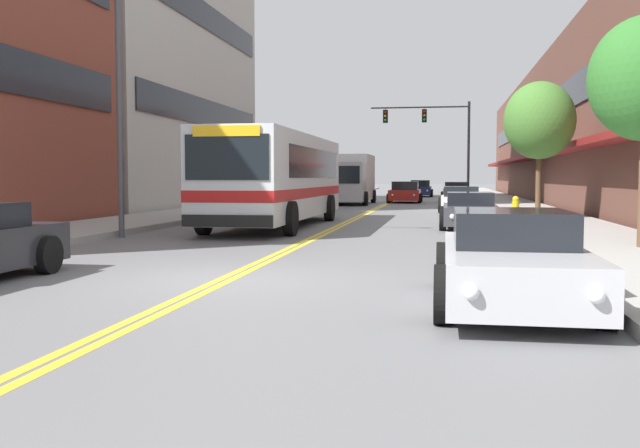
{
  "coord_description": "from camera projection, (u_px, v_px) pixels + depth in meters",
  "views": [
    {
      "loc": [
        3.52,
        -11.23,
        1.69
      ],
      "look_at": [
        -1.26,
        16.26,
        -0.16
      ],
      "focal_mm": 40.0,
      "sensor_mm": 36.0,
      "label": 1
    }
  ],
  "objects": [
    {
      "name": "sidewalk_left",
      "position": [
        286.0,
        200.0,
        49.36
      ],
      "size": [
        3.52,
        106.0,
        0.18
      ],
      "color": "#9E9B96",
      "rests_on": "ground_plane"
    },
    {
      "name": "car_slate_blue_parked_left_mid",
      "position": [
        294.0,
        197.0,
        38.26
      ],
      "size": [
        2.15,
        4.48,
        1.27
      ],
      "color": "#475675",
      "rests_on": "ground_plane"
    },
    {
      "name": "car_champagne_parked_right_far",
      "position": [
        457.0,
        193.0,
        47.32
      ],
      "size": [
        2.07,
        4.57,
        1.35
      ],
      "color": "beige",
      "rests_on": "ground_plane"
    },
    {
      "name": "ground_plane",
      "position": [
        391.0,
        202.0,
        48.12
      ],
      "size": [
        240.0,
        240.0,
        0.0
      ],
      "primitive_type": "plane",
      "color": "slate"
    },
    {
      "name": "box_truck",
      "position": [
        351.0,
        179.0,
        44.09
      ],
      "size": [
        2.65,
        6.94,
        3.06
      ],
      "color": "#B7B7BC",
      "rests_on": "ground_plane"
    },
    {
      "name": "city_bus",
      "position": [
        278.0,
        175.0,
        24.37
      ],
      "size": [
        2.88,
        11.59,
        3.07
      ],
      "color": "silver",
      "rests_on": "ground_plane"
    },
    {
      "name": "car_white_parked_right_end",
      "position": [
        461.0,
        200.0,
        34.8
      ],
      "size": [
        2.15,
        4.92,
        1.22
      ],
      "color": "white",
      "rests_on": "ground_plane"
    },
    {
      "name": "storefront_row_right",
      "position": [
        599.0,
        133.0,
        45.56
      ],
      "size": [
        9.1,
        68.0,
        8.94
      ],
      "color": "brown",
      "rests_on": "ground_plane"
    },
    {
      "name": "street_tree_right_mid",
      "position": [
        540.0,
        121.0,
        26.2
      ],
      "size": [
        2.59,
        2.59,
        5.01
      ],
      "color": "brown",
      "rests_on": "sidewalk_right"
    },
    {
      "name": "car_black_parked_left_far",
      "position": [
        317.0,
        194.0,
        44.3
      ],
      "size": [
        2.21,
        4.82,
        1.4
      ],
      "color": "black",
      "rests_on": "ground_plane"
    },
    {
      "name": "fire_hydrant",
      "position": [
        515.0,
        209.0,
        24.38
      ],
      "size": [
        0.33,
        0.25,
        0.86
      ],
      "color": "yellow",
      "rests_on": "sidewalk_right"
    },
    {
      "name": "car_silver_parked_right_foreground",
      "position": [
        512.0,
        260.0,
        9.41
      ],
      "size": [
        1.99,
        4.72,
        1.24
      ],
      "color": "#B7B7BC",
      "rests_on": "ground_plane"
    },
    {
      "name": "centre_line",
      "position": [
        391.0,
        202.0,
        48.12
      ],
      "size": [
        0.34,
        106.0,
        0.01
      ],
      "color": "yellow",
      "rests_on": "ground_plane"
    },
    {
      "name": "traffic_signal_mast",
      "position": [
        435.0,
        130.0,
        50.06
      ],
      "size": [
        6.94,
        0.38,
        6.93
      ],
      "color": "#47474C",
      "rests_on": "ground_plane"
    },
    {
      "name": "car_red_moving_lead",
      "position": [
        405.0,
        193.0,
        46.86
      ],
      "size": [
        2.2,
        4.34,
        1.38
      ],
      "color": "maroon",
      "rests_on": "ground_plane"
    },
    {
      "name": "car_dark_grey_parked_right_mid",
      "position": [
        470.0,
        211.0,
        23.61
      ],
      "size": [
        1.98,
        4.75,
        1.17
      ],
      "color": "#38383D",
      "rests_on": "ground_plane"
    },
    {
      "name": "street_lamp_left_near",
      "position": [
        129.0,
        52.0,
        19.42
      ],
      "size": [
        2.33,
        0.28,
        8.63
      ],
      "color": "#47474C",
      "rests_on": "ground_plane"
    },
    {
      "name": "sidewalk_right",
      "position": [
        501.0,
        201.0,
        46.88
      ],
      "size": [
        3.52,
        106.0,
        0.18
      ],
      "color": "#9E9B96",
      "rests_on": "ground_plane"
    },
    {
      "name": "car_navy_moving_second",
      "position": [
        420.0,
        189.0,
        60.99
      ],
      "size": [
        2.1,
        4.7,
        1.4
      ],
      "color": "#19234C",
      "rests_on": "ground_plane"
    }
  ]
}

